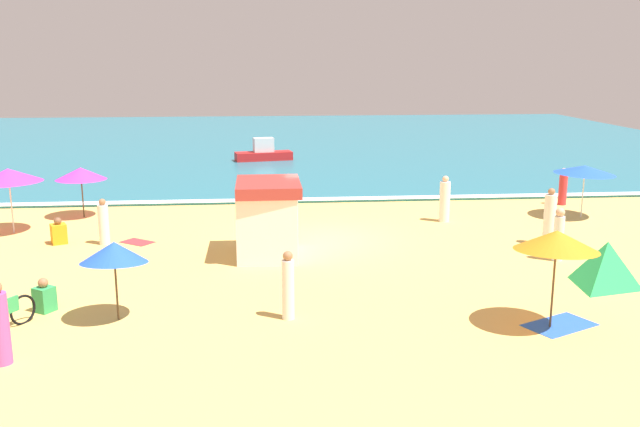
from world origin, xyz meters
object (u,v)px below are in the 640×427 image
(lifeguard_cabana, at_px, (269,218))
(beach_umbrella_5, at_px, (557,241))
(beachgoer_4, at_px, (445,200))
(beachgoer_7, at_px, (550,219))
(beach_umbrella_2, at_px, (81,174))
(beachgoer_10, at_px, (59,233))
(beach_tent, at_px, (606,263))
(beach_umbrella_0, at_px, (8,176))
(beachgoer_2, at_px, (104,223))
(beach_umbrella_4, at_px, (114,252))
(beach_umbrella_1, at_px, (585,170))
(parked_bicycle, at_px, (3,316))
(beachgoer_12, at_px, (559,235))
(small_boat_0, at_px, (264,153))
(beachgoer_0, at_px, (44,297))
(beachgoer_9, at_px, (288,287))
(beachgoer_8, at_px, (563,187))

(lifeguard_cabana, relative_size, beach_umbrella_5, 1.11)
(beachgoer_4, relative_size, beachgoer_7, 0.92)
(beach_umbrella_2, bearing_deg, beachgoer_10, -88.05)
(beach_tent, bearing_deg, beach_umbrella_0, 157.89)
(beachgoer_2, bearing_deg, beach_umbrella_4, -75.81)
(beach_umbrella_1, xyz_separation_m, beachgoer_10, (-19.10, -2.21, -1.49))
(beach_tent, bearing_deg, parked_bicycle, -172.43)
(beach_umbrella_2, bearing_deg, beach_umbrella_0, -129.22)
(beach_umbrella_4, distance_m, beachgoer_4, 13.83)
(beach_tent, relative_size, beachgoer_12, 1.48)
(lifeguard_cabana, height_order, beach_umbrella_5, lifeguard_cabana)
(beachgoer_4, bearing_deg, small_boat_0, 112.58)
(small_boat_0, bearing_deg, beach_tent, -69.01)
(lifeguard_cabana, xyz_separation_m, beachgoer_0, (-5.54, -4.42, -0.84))
(beach_umbrella_0, distance_m, beach_umbrella_1, 21.11)
(beach_umbrella_1, distance_m, beachgoer_0, 19.76)
(beachgoer_2, xyz_separation_m, beachgoer_9, (5.77, -7.26, 0.08))
(beachgoer_12, bearing_deg, beachgoer_10, 167.82)
(lifeguard_cabana, distance_m, beach_umbrella_2, 9.28)
(beachgoer_7, bearing_deg, beach_umbrella_1, 52.25)
(beach_umbrella_4, xyz_separation_m, beachgoer_0, (-1.88, 0.71, -1.29))
(lifeguard_cabana, relative_size, beachgoer_10, 2.93)
(beachgoer_0, distance_m, beachgoer_7, 15.55)
(beach_umbrella_1, bearing_deg, beach_umbrella_5, -118.42)
(beach_umbrella_5, distance_m, beachgoer_7, 7.66)
(beach_tent, xyz_separation_m, beachgoer_9, (-8.74, -1.79, 0.19))
(beach_umbrella_0, relative_size, parked_bicycle, 1.81)
(beach_umbrella_5, bearing_deg, beachgoer_8, 65.05)
(lifeguard_cabana, bearing_deg, beachgoer_4, 31.19)
(beach_umbrella_5, height_order, beachgoer_4, beach_umbrella_5)
(beachgoer_2, relative_size, small_boat_0, 0.44)
(beachgoer_8, relative_size, beachgoer_9, 0.94)
(beach_umbrella_2, distance_m, beachgoer_4, 13.91)
(lifeguard_cabana, xyz_separation_m, beach_umbrella_1, (12.15, 4.26, 0.66))
(beach_umbrella_0, height_order, beachgoer_7, beach_umbrella_0)
(beach_tent, relative_size, beachgoer_4, 1.39)
(beachgoer_2, bearing_deg, beachgoer_8, 14.89)
(beach_umbrella_1, distance_m, beachgoer_2, 17.77)
(beachgoer_4, distance_m, small_boat_0, 17.29)
(beach_umbrella_5, bearing_deg, beachgoer_10, 147.14)
(small_boat_0, bearing_deg, beach_umbrella_5, -76.65)
(beach_tent, xyz_separation_m, beachgoer_0, (-14.63, -0.78, -0.24))
(beach_umbrella_0, bearing_deg, beach_umbrella_1, 1.54)
(lifeguard_cabana, bearing_deg, beachgoer_2, 161.37)
(lifeguard_cabana, bearing_deg, beachgoer_12, -8.72)
(beach_umbrella_2, height_order, beachgoer_9, beach_umbrella_2)
(beach_umbrella_0, bearing_deg, beach_umbrella_2, 50.78)
(beachgoer_8, distance_m, beachgoer_9, 17.00)
(beach_umbrella_2, height_order, beach_umbrella_4, beach_umbrella_4)
(beachgoer_12, bearing_deg, beachgoer_4, 111.13)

